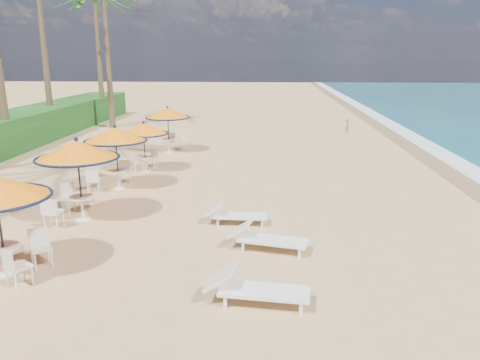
% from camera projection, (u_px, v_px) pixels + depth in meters
% --- Properties ---
extents(ground, '(160.00, 160.00, 0.00)m').
position_uv_depth(ground, '(242.00, 287.00, 10.13)').
color(ground, tan).
rests_on(ground, ground).
extents(wetsand_band, '(1.40, 140.00, 0.02)m').
position_uv_depth(wetsand_band, '(460.00, 177.00, 19.25)').
color(wetsand_band, olive).
rests_on(wetsand_band, ground).
extents(station_1, '(2.46, 2.46, 2.56)m').
position_uv_depth(station_1, '(75.00, 157.00, 13.76)').
color(station_1, black).
rests_on(station_1, ground).
extents(station_2, '(2.32, 2.32, 2.42)m').
position_uv_depth(station_2, '(115.00, 140.00, 17.16)').
color(station_2, black).
rests_on(station_2, ground).
extents(station_3, '(2.10, 2.16, 2.19)m').
position_uv_depth(station_3, '(144.00, 133.00, 19.86)').
color(station_3, black).
rests_on(station_3, ground).
extents(station_4, '(2.29, 2.29, 2.38)m').
position_uv_depth(station_4, '(169.00, 117.00, 23.84)').
color(station_4, black).
rests_on(station_4, ground).
extents(lounger_near, '(2.17, 0.88, 0.76)m').
position_uv_depth(lounger_near, '(253.00, 288.00, 9.37)').
color(lounger_near, white).
rests_on(lounger_near, ground).
extents(lounger_mid, '(2.15, 1.10, 0.74)m').
position_uv_depth(lounger_mid, '(265.00, 237.00, 11.99)').
color(lounger_mid, white).
rests_on(lounger_mid, ground).
extents(lounger_far, '(1.85, 0.62, 0.66)m').
position_uv_depth(lounger_far, '(234.00, 214.00, 13.86)').
color(lounger_far, white).
rests_on(lounger_far, ground).
extents(palm_7, '(5.00, 5.00, 9.19)m').
position_uv_depth(palm_7, '(95.00, 5.00, 33.80)').
color(palm_7, brown).
rests_on(palm_7, ground).
extents(person, '(0.25, 0.37, 0.97)m').
position_uv_depth(person, '(347.00, 125.00, 30.25)').
color(person, '#93644B').
rests_on(person, ground).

